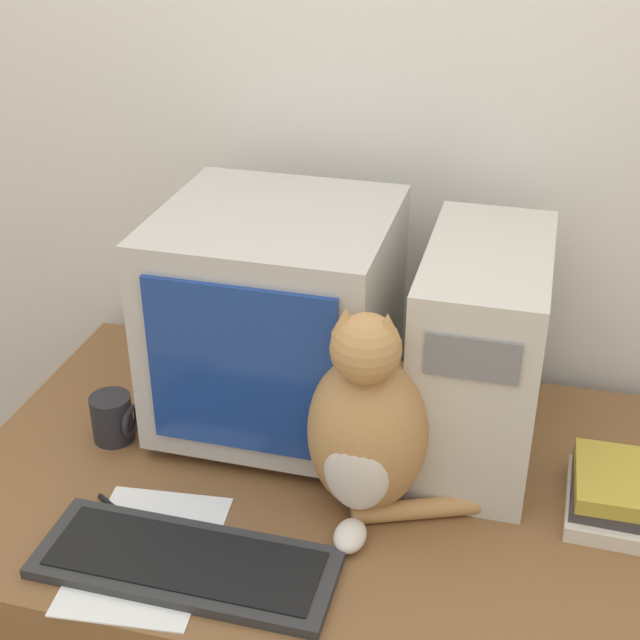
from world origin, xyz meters
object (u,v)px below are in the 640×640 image
object	(u,v)px
computer_tower	(480,353)
keyboard	(186,563)
book_stack	(615,492)
mug	(114,418)
crt_monitor	(277,318)
pen	(122,514)
cat	(368,427)

from	to	relation	value
computer_tower	keyboard	world-z (taller)	computer_tower
book_stack	mug	xyz separation A→B (m)	(-0.90, -0.03, 0.01)
crt_monitor	mug	size ratio (longest dim) A/B	4.63
pen	book_stack	bearing A→B (deg)	16.10
cat	mug	size ratio (longest dim) A/B	4.23
keyboard	pen	distance (m)	0.17
pen	cat	bearing A→B (deg)	19.25
crt_monitor	cat	size ratio (longest dim) A/B	1.10
mug	cat	bearing A→B (deg)	-7.26
mug	book_stack	bearing A→B (deg)	1.96
crt_monitor	computer_tower	distance (m)	0.37
computer_tower	book_stack	distance (m)	0.32
keyboard	cat	distance (m)	0.36
mug	keyboard	bearing A→B (deg)	-47.50
crt_monitor	keyboard	bearing A→B (deg)	-92.68
crt_monitor	cat	distance (m)	0.31
computer_tower	mug	size ratio (longest dim) A/B	4.51
computer_tower	pen	xyz separation A→B (m)	(-0.54, -0.35, -0.19)
crt_monitor	keyboard	size ratio (longest dim) A/B	0.90
book_stack	keyboard	bearing A→B (deg)	-154.22
pen	crt_monitor	bearing A→B (deg)	64.01
keyboard	mug	xyz separation A→B (m)	(-0.26, 0.28, 0.04)
computer_tower	pen	size ratio (longest dim) A/B	3.43
book_stack	pen	bearing A→B (deg)	-163.90
cat	pen	distance (m)	0.44
computer_tower	cat	bearing A→B (deg)	-125.37
computer_tower	cat	size ratio (longest dim) A/B	1.07
crt_monitor	book_stack	xyz separation A→B (m)	(0.63, -0.12, -0.18)
computer_tower	keyboard	xyz separation A→B (m)	(-0.39, -0.44, -0.19)
pen	mug	world-z (taller)	mug
mug	crt_monitor	bearing A→B (deg)	28.17
cat	book_stack	world-z (taller)	cat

